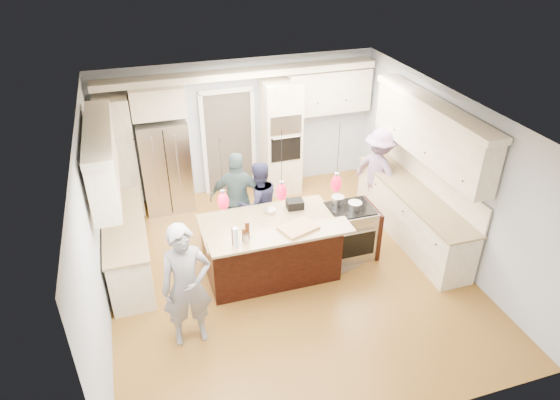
# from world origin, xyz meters

# --- Properties ---
(ground_plane) EXTENTS (6.00, 6.00, 0.00)m
(ground_plane) POSITION_xyz_m (0.00, 0.00, 0.00)
(ground_plane) COLOR #A0702C
(ground_plane) RESTS_ON ground
(room_shell) EXTENTS (5.54, 6.04, 2.72)m
(room_shell) POSITION_xyz_m (0.00, 0.00, 1.82)
(room_shell) COLOR #B2BCC6
(room_shell) RESTS_ON ground
(refrigerator) EXTENTS (0.90, 0.70, 1.80)m
(refrigerator) POSITION_xyz_m (-1.55, 2.64, 0.90)
(refrigerator) COLOR #B7B7BC
(refrigerator) RESTS_ON ground
(oven_column) EXTENTS (0.72, 0.69, 2.30)m
(oven_column) POSITION_xyz_m (0.75, 2.67, 1.15)
(oven_column) COLOR #FCF2CC
(oven_column) RESTS_ON ground
(back_upper_cabinets) EXTENTS (5.30, 0.61, 2.54)m
(back_upper_cabinets) POSITION_xyz_m (-0.75, 2.76, 1.67)
(back_upper_cabinets) COLOR #FCF2CC
(back_upper_cabinets) RESTS_ON ground
(right_counter_run) EXTENTS (0.64, 3.10, 2.51)m
(right_counter_run) POSITION_xyz_m (2.44, 0.30, 1.06)
(right_counter_run) COLOR #FCF2CC
(right_counter_run) RESTS_ON ground
(left_cabinets) EXTENTS (0.64, 2.30, 2.51)m
(left_cabinets) POSITION_xyz_m (-2.44, 0.80, 1.06)
(left_cabinets) COLOR #FCF2CC
(left_cabinets) RESTS_ON ground
(kitchen_island) EXTENTS (2.10, 1.46, 1.12)m
(kitchen_island) POSITION_xyz_m (-0.25, 0.07, 0.48)
(kitchen_island) COLOR black
(kitchen_island) RESTS_ON ground
(island_range) EXTENTS (0.82, 0.71, 0.92)m
(island_range) POSITION_xyz_m (1.16, 0.15, 0.46)
(island_range) COLOR #B7B7BC
(island_range) RESTS_ON ground
(pendant_lights) EXTENTS (1.75, 0.15, 1.03)m
(pendant_lights) POSITION_xyz_m (-0.25, -0.51, 1.80)
(pendant_lights) COLOR black
(pendant_lights) RESTS_ON ground
(person_bar_end) EXTENTS (0.67, 0.45, 1.82)m
(person_bar_end) POSITION_xyz_m (-1.68, -0.98, 0.91)
(person_bar_end) COLOR gray
(person_bar_end) RESTS_ON ground
(person_far_left) EXTENTS (0.83, 0.70, 1.53)m
(person_far_left) POSITION_xyz_m (-0.19, 0.96, 0.76)
(person_far_left) COLOR #27294C
(person_far_left) RESTS_ON ground
(person_far_right) EXTENTS (1.06, 0.72, 1.68)m
(person_far_right) POSITION_xyz_m (-0.50, 1.12, 0.84)
(person_far_right) COLOR #4D686C
(person_far_right) RESTS_ON ground
(person_range_side) EXTENTS (1.01, 1.25, 1.68)m
(person_range_side) POSITION_xyz_m (2.25, 1.30, 0.84)
(person_range_side) COLOR gray
(person_range_side) RESTS_ON ground
(floor_rug) EXTENTS (0.98, 1.19, 0.01)m
(floor_rug) POSITION_xyz_m (0.88, 0.20, 0.01)
(floor_rug) COLOR olive
(floor_rug) RESTS_ON ground
(water_bottle) EXTENTS (0.09, 0.09, 0.30)m
(water_bottle) POSITION_xyz_m (-0.93, -0.62, 1.27)
(water_bottle) COLOR silver
(water_bottle) RESTS_ON kitchen_island
(beer_bottle_a) EXTENTS (0.08, 0.08, 0.27)m
(beer_bottle_a) POSITION_xyz_m (-0.73, -0.46, 1.25)
(beer_bottle_a) COLOR #47220C
(beer_bottle_a) RESTS_ON kitchen_island
(beer_bottle_b) EXTENTS (0.08, 0.08, 0.26)m
(beer_bottle_b) POSITION_xyz_m (-0.95, -0.56, 1.25)
(beer_bottle_b) COLOR #47220C
(beer_bottle_b) RESTS_ON kitchen_island
(beer_bottle_c) EXTENTS (0.06, 0.06, 0.21)m
(beer_bottle_c) POSITION_xyz_m (-0.80, -0.53, 1.23)
(beer_bottle_c) COLOR #47220C
(beer_bottle_c) RESTS_ON kitchen_island
(drink_can) EXTENTS (0.10, 0.10, 0.14)m
(drink_can) POSITION_xyz_m (-0.78, -0.56, 1.19)
(drink_can) COLOR #B7B7BC
(drink_can) RESTS_ON kitchen_island
(cutting_board) EXTENTS (0.61, 0.52, 0.04)m
(cutting_board) POSITION_xyz_m (0.02, -0.47, 1.14)
(cutting_board) COLOR tan
(cutting_board) RESTS_ON kitchen_island
(pot_large) EXTENTS (0.22, 0.22, 0.13)m
(pot_large) POSITION_xyz_m (0.99, 0.34, 0.98)
(pot_large) COLOR #B7B7BC
(pot_large) RESTS_ON island_range
(pot_small) EXTENTS (0.23, 0.23, 0.11)m
(pot_small) POSITION_xyz_m (1.19, 0.11, 0.98)
(pot_small) COLOR #B7B7BC
(pot_small) RESTS_ON island_range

